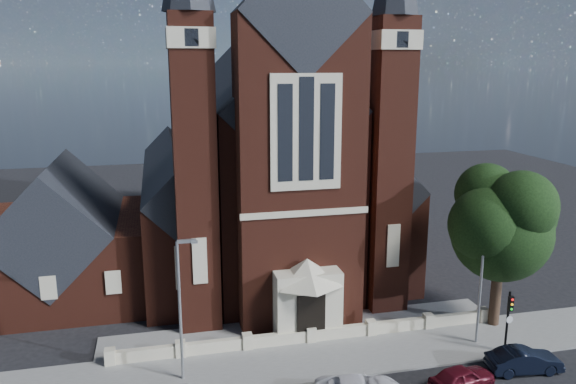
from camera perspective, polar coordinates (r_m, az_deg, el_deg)
name	(u,v)px	position (r m, az deg, el deg)	size (l,w,h in m)	color
ground	(281,290)	(43.83, -0.71, -9.96)	(120.00, 120.00, 0.00)	black
pavement_strip	(320,358)	(34.69, 3.24, -16.53)	(60.00, 5.00, 0.12)	slate
forecourt_paving	(303,328)	(38.09, 1.49, -13.66)	(26.00, 3.00, 0.14)	slate
forecourt_wall	(311,342)	(36.38, 2.32, -15.03)	(24.00, 0.40, 0.90)	beige
church	(261,168)	(48.97, -2.77, 2.49)	(20.01, 34.90, 29.20)	#4D1F14
parish_hall	(61,244)	(44.96, -22.02, -4.90)	(12.00, 12.20, 10.24)	#4D1F14
street_tree	(506,226)	(38.28, 21.26, -3.26)	(6.40, 6.60, 10.70)	black
street_lamp_left	(181,302)	(31.03, -10.79, -10.97)	(1.16, 0.22, 8.09)	gray
street_lamp_right	(483,274)	(36.31, 19.18, -7.88)	(1.16, 0.22, 8.09)	gray
traffic_signal	(509,314)	(36.34, 21.52, -11.49)	(0.28, 0.42, 4.00)	black
car_dark_red	(462,378)	(32.94, 17.25, -17.57)	(1.53, 3.80, 1.29)	#500D18
car_navy	(524,360)	(35.63, 22.86, -15.50)	(1.46, 4.20, 1.38)	black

